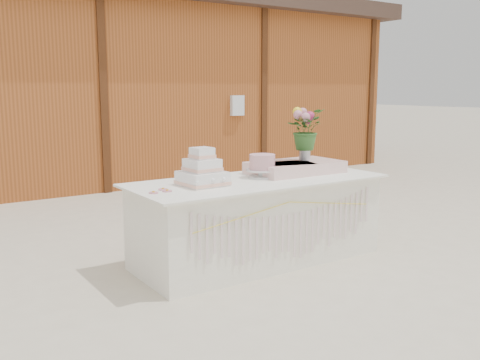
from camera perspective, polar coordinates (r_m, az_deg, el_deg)
name	(u,v)px	position (r m, az deg, el deg)	size (l,w,h in m)	color
ground	(258,260)	(5.09, 1.90, -8.50)	(80.00, 80.00, 0.00)	beige
barn	(64,84)	(10.31, -18.26, 9.71)	(12.60, 4.60, 3.30)	#984D20
cake_table	(258,220)	(4.98, 1.96, -4.27)	(2.40, 1.00, 0.77)	white
wedding_cake	(202,173)	(4.58, -4.05, 0.80)	(0.38, 0.38, 0.33)	white
pink_cake_stand	(262,165)	(4.98, 2.39, 1.65)	(0.30, 0.30, 0.22)	silver
satin_runner	(295,167)	(5.28, 5.91, 1.37)	(0.91, 0.52, 0.11)	beige
flower_vase	(305,153)	(5.36, 6.91, 2.91)	(0.11, 0.11, 0.15)	silver
bouquet	(305,124)	(5.33, 6.97, 5.90)	(0.37, 0.32, 0.41)	#305E25
loose_flowers	(155,189)	(4.40, -9.03, -1.00)	(0.16, 0.38, 0.02)	#CE7E8D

